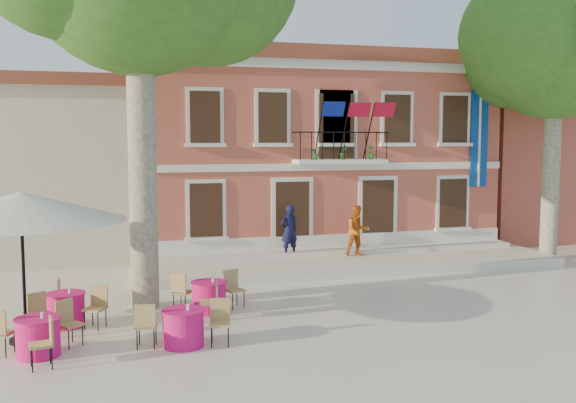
{
  "coord_description": "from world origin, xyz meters",
  "views": [
    {
      "loc": [
        -5.43,
        -15.39,
        4.26
      ],
      "look_at": [
        -0.41,
        3.5,
        2.36
      ],
      "focal_mm": 40.0,
      "sensor_mm": 36.0,
      "label": 1
    }
  ],
  "objects_px": {
    "plane_tree_east": "(556,47)",
    "cafe_table_1": "(183,326)",
    "patio_umbrella": "(21,207)",
    "cafe_table_3": "(209,295)",
    "cafe_table_0": "(66,308)",
    "cafe_table_2": "(38,335)",
    "pedestrian_navy": "(289,231)",
    "pedestrian_orange": "(358,231)"
  },
  "relations": [
    {
      "from": "cafe_table_0",
      "to": "patio_umbrella",
      "type": "bearing_deg",
      "value": -126.68
    },
    {
      "from": "pedestrian_navy",
      "to": "cafe_table_2",
      "type": "height_order",
      "value": "pedestrian_navy"
    },
    {
      "from": "patio_umbrella",
      "to": "pedestrian_navy",
      "type": "relative_size",
      "value": 2.44
    },
    {
      "from": "cafe_table_2",
      "to": "patio_umbrella",
      "type": "bearing_deg",
      "value": 109.15
    },
    {
      "from": "plane_tree_east",
      "to": "cafe_table_2",
      "type": "distance_m",
      "value": 18.88
    },
    {
      "from": "plane_tree_east",
      "to": "cafe_table_1",
      "type": "bearing_deg",
      "value": -154.65
    },
    {
      "from": "patio_umbrella",
      "to": "cafe_table_1",
      "type": "xyz_separation_m",
      "value": [
        3.19,
        -1.16,
        -2.44
      ]
    },
    {
      "from": "cafe_table_1",
      "to": "cafe_table_3",
      "type": "xyz_separation_m",
      "value": [
        0.87,
        2.47,
        0.01
      ]
    },
    {
      "from": "cafe_table_0",
      "to": "cafe_table_2",
      "type": "height_order",
      "value": "same"
    },
    {
      "from": "plane_tree_east",
      "to": "cafe_table_3",
      "type": "relative_size",
      "value": 5.44
    },
    {
      "from": "patio_umbrella",
      "to": "cafe_table_1",
      "type": "bearing_deg",
      "value": -20.05
    },
    {
      "from": "patio_umbrella",
      "to": "cafe_table_2",
      "type": "relative_size",
      "value": 2.32
    },
    {
      "from": "plane_tree_east",
      "to": "cafe_table_0",
      "type": "bearing_deg",
      "value": -165.06
    },
    {
      "from": "pedestrian_orange",
      "to": "plane_tree_east",
      "type": "bearing_deg",
      "value": -6.87
    },
    {
      "from": "pedestrian_orange",
      "to": "cafe_table_0",
      "type": "distance_m",
      "value": 10.4
    },
    {
      "from": "plane_tree_east",
      "to": "patio_umbrella",
      "type": "relative_size",
      "value": 2.36
    },
    {
      "from": "cafe_table_1",
      "to": "cafe_table_2",
      "type": "distance_m",
      "value": 2.83
    },
    {
      "from": "plane_tree_east",
      "to": "pedestrian_orange",
      "type": "relative_size",
      "value": 5.81
    },
    {
      "from": "patio_umbrella",
      "to": "pedestrian_navy",
      "type": "height_order",
      "value": "patio_umbrella"
    },
    {
      "from": "pedestrian_orange",
      "to": "cafe_table_3",
      "type": "distance_m",
      "value": 7.47
    },
    {
      "from": "patio_umbrella",
      "to": "cafe_table_3",
      "type": "height_order",
      "value": "patio_umbrella"
    },
    {
      "from": "pedestrian_navy",
      "to": "cafe_table_2",
      "type": "bearing_deg",
      "value": 30.2
    },
    {
      "from": "plane_tree_east",
      "to": "patio_umbrella",
      "type": "height_order",
      "value": "plane_tree_east"
    },
    {
      "from": "pedestrian_navy",
      "to": "pedestrian_orange",
      "type": "height_order",
      "value": "pedestrian_navy"
    },
    {
      "from": "cafe_table_1",
      "to": "cafe_table_3",
      "type": "bearing_deg",
      "value": 70.58
    },
    {
      "from": "patio_umbrella",
      "to": "cafe_table_2",
      "type": "bearing_deg",
      "value": -70.85
    },
    {
      "from": "cafe_table_1",
      "to": "plane_tree_east",
      "type": "bearing_deg",
      "value": 25.35
    },
    {
      "from": "pedestrian_navy",
      "to": "cafe_table_3",
      "type": "relative_size",
      "value": 0.95
    },
    {
      "from": "patio_umbrella",
      "to": "cafe_table_1",
      "type": "relative_size",
      "value": 2.18
    },
    {
      "from": "plane_tree_east",
      "to": "cafe_table_1",
      "type": "distance_m",
      "value": 16.54
    },
    {
      "from": "cafe_table_1",
      "to": "cafe_table_0",
      "type": "bearing_deg",
      "value": 138.89
    },
    {
      "from": "plane_tree_east",
      "to": "cafe_table_2",
      "type": "relative_size",
      "value": 5.47
    },
    {
      "from": "cafe_table_2",
      "to": "cafe_table_1",
      "type": "bearing_deg",
      "value": -2.58
    },
    {
      "from": "cafe_table_1",
      "to": "cafe_table_2",
      "type": "relative_size",
      "value": 1.07
    },
    {
      "from": "plane_tree_east",
      "to": "cafe_table_2",
      "type": "xyz_separation_m",
      "value": [
        -16.36,
        -6.28,
        -7.01
      ]
    },
    {
      "from": "cafe_table_0",
      "to": "cafe_table_1",
      "type": "height_order",
      "value": "same"
    },
    {
      "from": "plane_tree_east",
      "to": "cafe_table_0",
      "type": "distance_m",
      "value": 17.98
    },
    {
      "from": "patio_umbrella",
      "to": "cafe_table_0",
      "type": "relative_size",
      "value": 2.29
    },
    {
      "from": "pedestrian_navy",
      "to": "cafe_table_2",
      "type": "relative_size",
      "value": 0.95
    },
    {
      "from": "pedestrian_orange",
      "to": "cafe_table_1",
      "type": "height_order",
      "value": "pedestrian_orange"
    },
    {
      "from": "pedestrian_navy",
      "to": "patio_umbrella",
      "type": "bearing_deg",
      "value": 24.63
    },
    {
      "from": "cafe_table_1",
      "to": "pedestrian_orange",
      "type": "bearing_deg",
      "value": 47.55
    }
  ]
}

